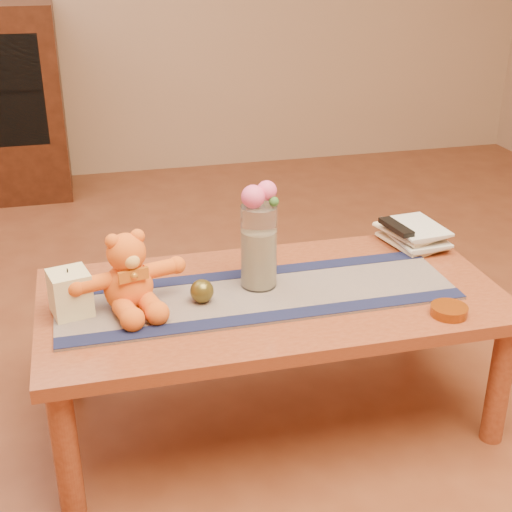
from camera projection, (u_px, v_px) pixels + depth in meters
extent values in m
plane|color=brown|center=(271.00, 413.00, 2.36)|extent=(5.50, 5.50, 0.00)
cube|color=brown|center=(272.00, 299.00, 2.18)|extent=(1.40, 0.70, 0.04)
cylinder|color=brown|center=(66.00, 452.00, 1.88)|extent=(0.07, 0.07, 0.41)
cylinder|color=brown|center=(499.00, 384.00, 2.16)|extent=(0.07, 0.07, 0.41)
cylinder|color=brown|center=(65.00, 340.00, 2.39)|extent=(0.07, 0.07, 0.41)
cylinder|color=brown|center=(415.00, 297.00, 2.67)|extent=(0.07, 0.07, 0.41)
cube|color=#181D44|center=(258.00, 295.00, 2.15)|extent=(1.20, 0.35, 0.01)
cube|color=#13173A|center=(271.00, 316.00, 2.02)|extent=(1.20, 0.06, 0.00)
cube|color=#13173A|center=(247.00, 273.00, 2.28)|extent=(1.20, 0.06, 0.00)
cube|color=beige|center=(70.00, 293.00, 2.02)|extent=(0.13, 0.13, 0.13)
cylinder|color=black|center=(67.00, 270.00, 1.99)|extent=(0.00, 0.00, 0.01)
cylinder|color=silver|center=(259.00, 247.00, 2.15)|extent=(0.11, 0.11, 0.26)
cylinder|color=beige|center=(259.00, 258.00, 2.17)|extent=(0.09, 0.09, 0.18)
sphere|color=#F05490|center=(253.00, 197.00, 2.07)|extent=(0.07, 0.07, 0.07)
sphere|color=#F05490|center=(267.00, 191.00, 2.09)|extent=(0.06, 0.06, 0.06)
sphere|color=#4D4CA5|center=(259.00, 193.00, 2.12)|extent=(0.04, 0.04, 0.04)
sphere|color=#4D4CA5|center=(247.00, 198.00, 2.10)|extent=(0.04, 0.04, 0.04)
sphere|color=#33662D|center=(274.00, 202.00, 2.08)|extent=(0.03, 0.03, 0.03)
sphere|color=#53491B|center=(202.00, 291.00, 2.09)|extent=(0.09, 0.09, 0.07)
imported|color=beige|center=(393.00, 246.00, 2.47)|extent=(0.21, 0.25, 0.02)
imported|color=beige|center=(395.00, 241.00, 2.46)|extent=(0.18, 0.23, 0.02)
imported|color=beige|center=(392.00, 236.00, 2.46)|extent=(0.22, 0.26, 0.02)
imported|color=beige|center=(395.00, 231.00, 2.45)|extent=(0.18, 0.24, 0.02)
cube|color=black|center=(396.00, 227.00, 2.43)|extent=(0.07, 0.16, 0.02)
cylinder|color=#BF5914|center=(449.00, 311.00, 2.05)|extent=(0.13, 0.13, 0.03)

